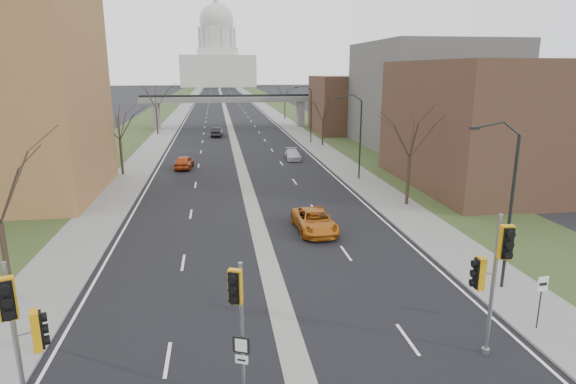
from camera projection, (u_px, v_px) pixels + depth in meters
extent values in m
plane|color=black|center=(300.00, 380.00, 17.88)|extent=(700.00, 700.00, 0.00)
cube|color=black|center=(224.00, 104.00, 161.60)|extent=(20.00, 600.00, 0.01)
cube|color=gray|center=(224.00, 104.00, 161.61)|extent=(1.20, 600.00, 0.02)
cube|color=gray|center=(259.00, 103.00, 163.31)|extent=(4.00, 600.00, 0.12)
cube|color=gray|center=(187.00, 104.00, 159.87)|extent=(4.00, 600.00, 0.12)
cube|color=#263C1B|center=(277.00, 103.00, 164.17)|extent=(8.00, 600.00, 0.10)
cube|color=#263C1B|center=(169.00, 104.00, 159.02)|extent=(8.00, 600.00, 0.10)
cube|color=brown|center=(494.00, 124.00, 46.65)|extent=(16.00, 20.00, 12.00)
cube|color=#5D5B55|center=(429.00, 95.00, 69.85)|extent=(18.00, 22.00, 15.00)
cube|color=brown|center=(354.00, 105.00, 86.86)|extent=(14.00, 14.00, 10.00)
cube|color=slate|center=(156.00, 116.00, 91.91)|extent=(1.20, 2.50, 5.00)
cube|color=slate|center=(300.00, 114.00, 95.92)|extent=(1.20, 2.50, 5.00)
cube|color=slate|center=(229.00, 100.00, 93.17)|extent=(34.00, 3.00, 1.00)
cube|color=black|center=(229.00, 96.00, 93.00)|extent=(34.00, 0.15, 0.50)
cube|color=beige|center=(218.00, 71.00, 322.02)|extent=(48.00, 42.00, 20.00)
cube|color=beige|center=(218.00, 52.00, 319.05)|extent=(26.00, 26.00, 5.00)
cylinder|color=beige|center=(217.00, 38.00, 316.82)|extent=(22.00, 22.00, 14.00)
sphere|color=beige|center=(216.00, 21.00, 314.09)|extent=(22.00, 22.00, 22.00)
cylinder|color=beige|center=(216.00, 2.00, 311.24)|extent=(3.60, 3.60, 4.50)
cylinder|color=black|center=(510.00, 214.00, 24.29)|extent=(0.16, 0.16, 8.00)
cube|color=black|center=(476.00, 128.00, 22.89)|extent=(0.45, 0.18, 0.14)
cylinder|color=black|center=(360.00, 141.00, 49.21)|extent=(0.16, 0.16, 8.00)
cube|color=black|center=(339.00, 98.00, 47.80)|extent=(0.45, 0.18, 0.14)
cylinder|color=black|center=(311.00, 117.00, 74.12)|extent=(0.16, 0.16, 8.00)
cube|color=black|center=(296.00, 88.00, 72.71)|extent=(0.45, 0.18, 0.14)
cylinder|color=#382B21|center=(6.00, 263.00, 23.16)|extent=(0.28, 0.28, 4.00)
cylinder|color=#382B21|center=(122.00, 157.00, 51.93)|extent=(0.28, 0.28, 3.75)
cylinder|color=#382B21|center=(157.00, 122.00, 84.45)|extent=(0.28, 0.28, 4.25)
cylinder|color=#382B21|center=(408.00, 181.00, 40.29)|extent=(0.28, 0.28, 4.00)
cylinder|color=#382B21|center=(323.00, 133.00, 71.97)|extent=(0.28, 0.28, 3.50)
cylinder|color=#382B21|center=(285.00, 110.00, 110.21)|extent=(0.28, 0.28, 4.25)
cylinder|color=gray|center=(18.00, 352.00, 14.53)|extent=(0.16, 0.16, 5.82)
cube|color=#C6880B|center=(7.00, 299.00, 13.55)|extent=(0.59, 0.58, 1.29)
cube|color=#C6880B|center=(36.00, 331.00, 14.64)|extent=(0.58, 0.59, 1.29)
cylinder|color=gray|center=(242.00, 335.00, 16.03)|extent=(0.14, 0.14, 5.19)
cube|color=#C6880B|center=(235.00, 286.00, 15.07)|extent=(0.54, 0.53, 1.15)
cube|color=black|center=(242.00, 343.00, 16.10)|extent=(0.57, 0.27, 0.60)
cube|color=silver|center=(243.00, 358.00, 16.24)|extent=(0.43, 0.21, 0.30)
cylinder|color=gray|center=(493.00, 286.00, 18.80)|extent=(0.16, 0.16, 5.92)
cylinder|color=gray|center=(485.00, 351.00, 19.50)|extent=(0.32, 0.32, 0.23)
cube|color=#C6880B|center=(506.00, 242.00, 17.74)|extent=(0.52, 0.50, 1.31)
cube|color=#C6880B|center=(480.00, 273.00, 18.63)|extent=(0.50, 0.52, 1.31)
cylinder|color=black|center=(539.00, 306.00, 20.96)|extent=(0.06, 0.06, 2.12)
cube|color=silver|center=(542.00, 284.00, 20.69)|extent=(0.53, 0.08, 0.68)
imported|color=#AA3913|center=(184.00, 162.00, 55.77)|extent=(2.26, 4.70, 1.55)
imported|color=black|center=(217.00, 132.00, 82.35)|extent=(2.16, 4.89, 1.56)
imported|color=#B75E13|center=(315.00, 221.00, 34.10)|extent=(2.77, 5.64, 1.54)
imported|color=#B4B4BD|center=(293.00, 155.00, 61.34)|extent=(1.97, 4.48, 1.28)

